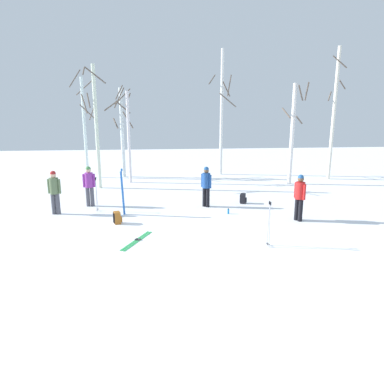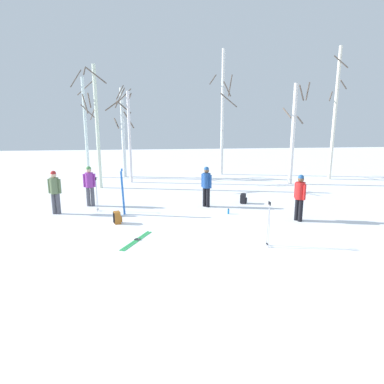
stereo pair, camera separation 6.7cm
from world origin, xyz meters
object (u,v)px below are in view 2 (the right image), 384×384
object	(u,v)px
birch_tree_2	(123,131)
birch_tree_5	(293,132)
person_1	(206,184)
person_3	(300,195)
birch_tree_0	(86,125)
person_0	(90,183)
birch_tree_6	(335,114)
person_2	(55,189)
ski_pair_planted_0	(123,192)
ski_pair_lying_0	(137,240)
ski_poles_0	(97,193)
birch_tree_1	(97,125)
backpack_0	(117,218)
birch_tree_4	(223,112)
backpack_1	(243,199)
birch_tree_3	(129,134)
water_bottle_0	(228,211)
ski_poles_1	(269,223)

from	to	relation	value
birch_tree_2	birch_tree_5	world-z (taller)	birch_tree_5
person_1	birch_tree_5	bearing A→B (deg)	38.41
person_3	birch_tree_0	size ratio (longest dim) A/B	0.26
person_0	birch_tree_6	world-z (taller)	birch_tree_6
person_2	birch_tree_5	world-z (taller)	birch_tree_5
person_3	ski_pair_planted_0	xyz separation A→B (m)	(-6.44, 1.47, -0.08)
birch_tree_0	ski_pair_lying_0	bearing A→B (deg)	-72.79
ski_poles_0	birch_tree_1	xyz separation A→B (m)	(-0.62, 4.66, 2.57)
person_3	ski_pair_lying_0	xyz separation A→B (m)	(-5.79, -1.43, -0.97)
ski_poles_0	backpack_0	xyz separation A→B (m)	(0.97, -1.72, -0.53)
person_1	ski_pair_planted_0	xyz separation A→B (m)	(-3.38, -0.84, -0.08)
birch_tree_6	birch_tree_4	bearing A→B (deg)	158.86
person_2	birch_tree_5	xyz separation A→B (m)	(11.49, 4.77, 1.92)
person_2	ski_pair_planted_0	size ratio (longest dim) A/B	0.94
person_2	backpack_1	world-z (taller)	person_2
birch_tree_0	birch_tree_6	size ratio (longest dim) A/B	0.86
birch_tree_3	birch_tree_5	bearing A→B (deg)	-9.55
ski_pair_planted_0	birch_tree_6	distance (m)	13.80
ski_pair_planted_0	backpack_1	size ratio (longest dim) A/B	4.14
birch_tree_0	person_0	bearing A→B (deg)	-78.81
backpack_1	birch_tree_5	distance (m)	6.11
water_bottle_0	birch_tree_2	xyz separation A→B (m)	(-4.78, 8.96, 2.79)
person_0	ski_poles_0	size ratio (longest dim) A/B	1.24
water_bottle_0	birch_tree_6	world-z (taller)	birch_tree_6
birch_tree_1	water_bottle_0	bearing A→B (deg)	-44.13
birch_tree_1	backpack_0	bearing A→B (deg)	-76.00
person_2	backpack_0	bearing A→B (deg)	-30.94
birch_tree_0	backpack_1	bearing A→B (deg)	-43.07
birch_tree_6	ski_poles_0	bearing A→B (deg)	-155.85
person_0	backpack_0	xyz separation A→B (m)	(1.40, -2.59, -0.77)
person_3	ski_poles_0	size ratio (longest dim) A/B	1.24
person_2	birch_tree_3	world-z (taller)	birch_tree_3
person_1	backpack_0	bearing A→B (deg)	-151.03
ski_poles_1	birch_tree_3	bearing A→B (deg)	114.19
ski_poles_1	birch_tree_0	world-z (taller)	birch_tree_0
birch_tree_0	birch_tree_3	xyz separation A→B (m)	(2.74, -1.99, -0.45)
ski_pair_lying_0	birch_tree_4	size ratio (longest dim) A/B	0.21
ski_pair_planted_0	ski_pair_lying_0	size ratio (longest dim) A/B	1.12
person_2	birch_tree_1	size ratio (longest dim) A/B	0.27
person_0	backpack_1	world-z (taller)	person_0
person_2	birch_tree_4	world-z (taller)	birch_tree_4
backpack_1	birch_tree_5	world-z (taller)	birch_tree_5
person_0	person_1	size ratio (longest dim) A/B	1.00
person_0	ski_poles_0	xyz separation A→B (m)	(0.42, -0.87, -0.24)
person_0	ski_pair_lying_0	size ratio (longest dim) A/B	1.05
ski_poles_1	backpack_1	world-z (taller)	ski_poles_1
backpack_0	birch_tree_6	bearing A→B (deg)	32.16
birch_tree_0	birch_tree_3	bearing A→B (deg)	-36.01
person_1	birch_tree_6	bearing A→B (deg)	33.42
backpack_1	birch_tree_3	bearing A→B (deg)	133.79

